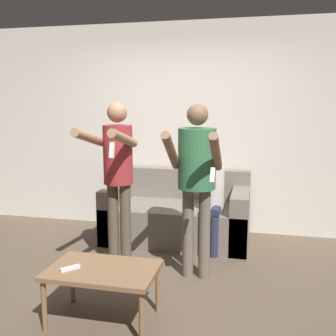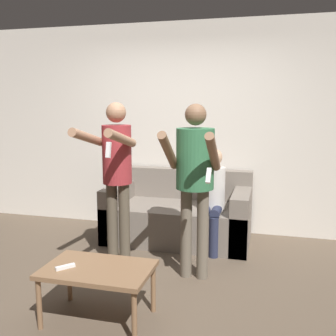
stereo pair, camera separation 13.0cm
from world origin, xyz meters
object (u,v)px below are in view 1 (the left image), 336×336
(couch, at_px, (177,216))
(person_standing_left, at_px, (117,169))
(remote_on_table, at_px, (70,268))
(person_standing_right, at_px, (197,170))
(person_seated, at_px, (212,195))
(coffee_table, at_px, (103,274))

(couch, height_order, person_standing_left, person_standing_left)
(couch, height_order, remote_on_table, couch)
(person_standing_right, bearing_deg, couch, 110.67)
(person_seated, bearing_deg, remote_on_table, -115.17)
(remote_on_table, bearing_deg, person_standing_left, 88.66)
(person_standing_left, distance_m, person_standing_right, 0.78)
(person_standing_left, relative_size, coffee_table, 2.03)
(person_standing_right, xyz_separation_m, remote_on_table, (-0.80, -1.01, -0.61))
(person_standing_left, bearing_deg, couch, 69.57)
(person_standing_left, distance_m, person_seated, 1.24)
(remote_on_table, bearing_deg, person_standing_right, 51.61)
(couch, xyz_separation_m, person_standing_left, (-0.39, -1.04, 0.75))
(person_standing_left, xyz_separation_m, person_standing_right, (0.78, 0.01, 0.01))
(person_standing_left, distance_m, remote_on_table, 1.16)
(remote_on_table, bearing_deg, couch, 78.60)
(person_standing_right, bearing_deg, remote_on_table, -128.39)
(couch, bearing_deg, person_standing_right, -69.33)
(person_seated, height_order, coffee_table, person_seated)
(person_standing_right, height_order, remote_on_table, person_standing_right)
(couch, bearing_deg, person_standing_left, -110.43)
(person_standing_left, relative_size, person_standing_right, 1.01)
(couch, distance_m, person_standing_right, 1.34)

